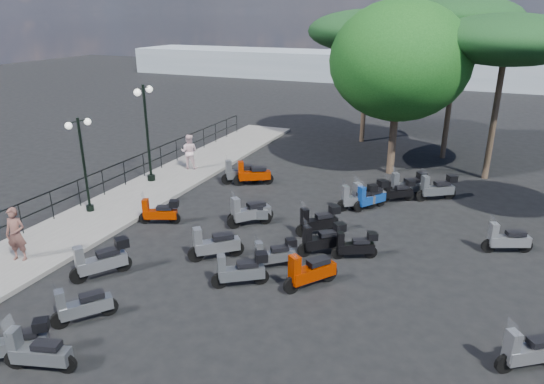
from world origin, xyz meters
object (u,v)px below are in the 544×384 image
at_px(scooter_3, 249,212).
at_px(scooter_17, 398,191).
at_px(scooter_6, 16,342).
at_px(pine_2, 369,31).
at_px(lamp_post_1, 83,159).
at_px(woman, 16,234).
at_px(scooter_4, 160,212).
at_px(broadleaf_tree, 400,61).
at_px(scooter_23, 358,198).
at_px(scooter_14, 274,254).
at_px(lamp_post_2, 147,127).
at_px(scooter_15, 323,240).
at_px(scooter_16, 369,195).
at_px(scooter_22, 370,198).
at_px(scooter_9, 215,245).
at_px(scooter_29, 437,188).
at_px(scooter_7, 82,306).
at_px(scooter_20, 310,272).
at_px(scooter_2, 101,260).
at_px(scooter_30, 319,221).
at_px(scooter_32, 407,185).
at_px(pine_0, 460,18).
at_px(pedestrian_far, 189,152).
at_px(scooter_28, 507,240).
at_px(scooter_10, 248,213).
at_px(scooter_27, 529,352).
at_px(scooter_8, 241,270).
at_px(pine_1, 507,40).
at_px(scooter_1, 37,353).
at_px(scooter_5, 240,173).

xyz_separation_m(scooter_3, scooter_17, (4.61, 4.52, -0.06)).
bearing_deg(scooter_6, pine_2, -44.95).
distance_m(lamp_post_1, woman, 4.19).
xyz_separation_m(scooter_4, broadleaf_tree, (6.74, 9.44, 4.83)).
bearing_deg(scooter_23, scooter_14, 130.80).
height_order(lamp_post_2, scooter_15, lamp_post_2).
xyz_separation_m(scooter_16, scooter_22, (0.08, -0.19, -0.07)).
bearing_deg(scooter_9, scooter_29, -77.28).
xyz_separation_m(scooter_9, scooter_17, (4.50, 7.30, -0.05)).
bearing_deg(scooter_7, scooter_20, -103.70).
distance_m(scooter_2, pine_2, 19.99).
bearing_deg(scooter_30, pine_2, -34.78).
bearing_deg(scooter_32, scooter_4, 94.80).
relative_size(scooter_29, pine_0, 0.19).
bearing_deg(scooter_22, broadleaf_tree, -54.93).
distance_m(pedestrian_far, scooter_20, 11.90).
relative_size(scooter_9, scooter_23, 1.00).
xyz_separation_m(scooter_20, scooter_28, (5.18, 4.52, -0.04)).
bearing_deg(scooter_30, scooter_2, 95.18).
distance_m(scooter_32, pine_2, 11.06).
relative_size(scooter_7, pine_0, 0.17).
distance_m(scooter_3, scooter_22, 4.95).
height_order(scooter_10, scooter_14, scooter_10).
height_order(scooter_27, scooter_29, scooter_29).
height_order(scooter_17, scooter_29, scooter_29).
xyz_separation_m(scooter_20, scooter_22, (0.30, 6.49, -0.05)).
xyz_separation_m(scooter_29, broadleaf_tree, (-2.43, 2.94, 4.76)).
bearing_deg(scooter_3, scooter_8, 152.10).
distance_m(scooter_8, scooter_32, 9.71).
relative_size(scooter_2, pine_0, 0.20).
xyz_separation_m(scooter_27, pine_1, (-0.97, 13.75, 5.79)).
distance_m(scooter_3, scooter_4, 3.30).
relative_size(scooter_1, scooter_5, 1.08).
height_order(pedestrian_far, scooter_8, pedestrian_far).
distance_m(scooter_5, scooter_28, 11.33).
relative_size(pedestrian_far, scooter_16, 1.20).
relative_size(scooter_30, pine_0, 0.17).
distance_m(lamp_post_1, scooter_17, 12.42).
relative_size(pedestrian_far, scooter_10, 1.12).
height_order(scooter_9, scooter_15, scooter_9).
relative_size(scooter_9, pine_1, 0.20).
bearing_deg(scooter_27, scooter_30, 17.95).
distance_m(scooter_28, pine_2, 15.76).
bearing_deg(scooter_32, scooter_10, 102.29).
bearing_deg(pine_0, lamp_post_1, -131.49).
bearing_deg(lamp_post_2, scooter_10, -28.19).
height_order(scooter_23, pine_1, pine_1).
distance_m(scooter_14, scooter_20, 1.52).
relative_size(scooter_29, scooter_32, 1.00).
relative_size(pedestrian_far, scooter_5, 1.14).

